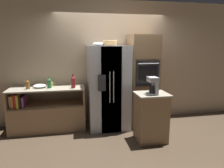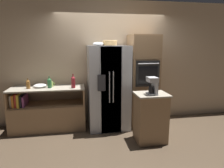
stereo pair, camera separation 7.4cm
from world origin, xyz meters
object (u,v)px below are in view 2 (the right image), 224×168
refrigerator (108,87)px  wall_oven (143,80)px  fruit_bowl (98,44)px  wicker_basket (110,43)px  coffee_maker (153,85)px  bottle_wide (73,82)px  mug (51,84)px  mixing_bowl (40,86)px  bottle_tall (49,83)px  bottle_short (28,84)px

refrigerator → wall_oven: 0.83m
fruit_bowl → wicker_basket: bearing=9.7°
fruit_bowl → coffee_maker: (0.89, -0.92, -0.73)m
wall_oven → bottle_wide: size_ratio=6.94×
refrigerator → bottle_wide: bearing=-177.6°
wicker_basket → mug: (-1.28, 0.09, -0.88)m
mug → coffee_maker: bearing=-29.0°
refrigerator → fruit_bowl: (-0.21, 0.04, 0.93)m
refrigerator → coffee_maker: size_ratio=5.70×
mixing_bowl → fruit_bowl: bearing=-4.5°
refrigerator → wall_oven: wall_oven is taller
refrigerator → fruit_bowl: size_ratio=7.72×
bottle_tall → mug: 0.14m
bottle_tall → bottle_short: bearing=-178.8°
bottle_wide → coffee_maker: 1.66m
fruit_bowl → bottle_wide: (-0.54, -0.08, -0.78)m
wall_oven → mixing_bowl: 2.26m
wall_oven → bottle_tall: (-2.05, -0.04, 0.01)m
wall_oven → mug: 2.04m
refrigerator → wall_oven: size_ratio=0.89×
bottle_tall → fruit_bowl: bearing=-0.6°
refrigerator → bottle_short: refrigerator is taller
bottle_short → mug: bearing=16.6°
refrigerator → bottle_wide: 0.76m
bottle_wide → fruit_bowl: bearing=7.9°
mixing_bowl → mug: bearing=8.9°
bottle_short → mixing_bowl: size_ratio=0.79×
fruit_bowl → mug: 1.34m
fruit_bowl → mug: fruit_bowl is taller
mixing_bowl → coffee_maker: (2.13, -1.02, 0.14)m
bottle_short → coffee_maker: coffee_maker is taller
fruit_bowl → bottle_tall: bearing=179.4°
bottle_wide → bottle_short: bearing=175.1°
fruit_bowl → bottle_tall: size_ratio=0.97×
mixing_bowl → coffee_maker: 2.37m
refrigerator → coffee_maker: (0.68, -0.88, 0.21)m
wicker_basket → wall_oven: bearing=0.5°
coffee_maker → bottle_wide: bearing=149.3°
bottle_tall → refrigerator: bearing=-2.6°
refrigerator → wicker_basket: bearing=57.8°
coffee_maker → wicker_basket: bearing=122.8°
wicker_basket → bottle_short: wicker_basket is taller
wall_oven → fruit_bowl: (-1.02, -0.05, 0.81)m
bottle_short → bottle_wide: bearing=-4.9°
wall_oven → bottle_tall: wall_oven is taller
refrigerator → fruit_bowl: fruit_bowl is taller
bottle_tall → bottle_wide: bearing=-10.0°
bottle_tall → mug: bottle_tall is taller
mixing_bowl → refrigerator: bearing=-5.6°
refrigerator → mixing_bowl: refrigerator is taller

